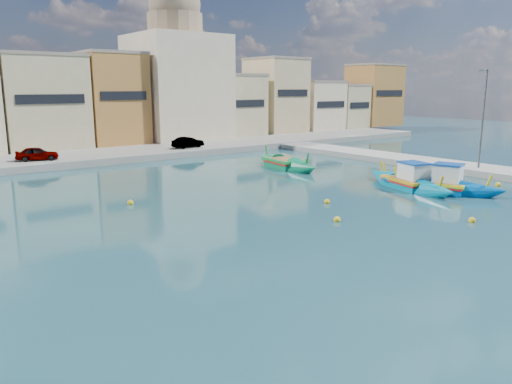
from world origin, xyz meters
name	(u,v)px	position (x,y,z in m)	size (l,w,h in m)	color
ground	(406,229)	(0.00, 0.00, 0.00)	(160.00, 160.00, 0.00)	#143B3E
north_quay	(129,154)	(0.00, 32.00, 0.30)	(80.00, 8.00, 0.60)	gray
north_townhouses	(155,102)	(6.68, 39.36, 5.00)	(83.20, 7.87, 10.19)	tan
church_block	(177,72)	(10.00, 40.00, 8.41)	(10.00, 10.00, 19.10)	beige
quay_street_lamp	(483,118)	(17.44, 6.00, 4.34)	(1.18, 0.16, 8.00)	#595B60
parked_cars	(17,155)	(-10.35, 30.50, 1.16)	(31.87, 2.22, 1.15)	#4C1919
luzzu_turquoise_cabin	(408,183)	(8.45, 5.95, 0.34)	(4.41, 8.97, 2.83)	#007E9F
luzzu_blue_cabin	(440,187)	(9.02, 3.94, 0.35)	(4.35, 8.39, 2.89)	#0054A4
luzzu_cyan_mid	(413,183)	(9.14, 6.04, 0.25)	(3.04, 8.11, 2.34)	#00629E
luzzu_green	(286,164)	(7.59, 17.49, 0.29)	(3.31, 8.80, 2.70)	#0B744A
mooring_buoys	(340,197)	(2.58, 6.70, 0.08)	(22.60, 18.24, 0.36)	yellow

